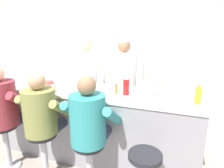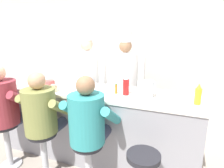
{
  "view_description": "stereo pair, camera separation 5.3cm",
  "coord_description": "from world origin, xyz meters",
  "px_view_note": "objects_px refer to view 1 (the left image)",
  "views": [
    {
      "loc": [
        1.04,
        -1.89,
        1.77
      ],
      "look_at": [
        0.25,
        0.33,
        1.14
      ],
      "focal_mm": 30.0,
      "sensor_mm": 36.0,
      "label": 1
    },
    {
      "loc": [
        1.09,
        -1.87,
        1.77
      ],
      "look_at": [
        0.25,
        0.33,
        1.14
      ],
      "focal_mm": 30.0,
      "sensor_mm": 36.0,
      "label": 2
    }
  ],
  "objects_px": {
    "water_pitcher_clear": "(148,89)",
    "coffee_mug_tan": "(54,89)",
    "cook_in_whites_near": "(86,76)",
    "mustard_bottle_yellow": "(198,94)",
    "diner_seated_teal": "(89,122)",
    "diner_seated_olive": "(42,115)",
    "cook_in_whites_far": "(124,79)",
    "cereal_bowl": "(48,83)",
    "diner_seated_maroon": "(3,106)",
    "hot_sauce_bottle_orange": "(116,89)",
    "breakfast_plate": "(94,93)",
    "ketchup_bottle_red": "(126,85)"
  },
  "relations": [
    {
      "from": "water_pitcher_clear",
      "to": "coffee_mug_tan",
      "type": "relative_size",
      "value": 1.65
    },
    {
      "from": "coffee_mug_tan",
      "to": "cook_in_whites_near",
      "type": "xyz_separation_m",
      "value": [
        -0.07,
        1.07,
        -0.06
      ]
    },
    {
      "from": "mustard_bottle_yellow",
      "to": "diner_seated_teal",
      "type": "xyz_separation_m",
      "value": [
        -1.08,
        -0.52,
        -0.27
      ]
    },
    {
      "from": "diner_seated_olive",
      "to": "cook_in_whites_far",
      "type": "xyz_separation_m",
      "value": [
        0.56,
        1.5,
        0.14
      ]
    },
    {
      "from": "diner_seated_olive",
      "to": "water_pitcher_clear",
      "type": "bearing_deg",
      "value": 26.94
    },
    {
      "from": "cereal_bowl",
      "to": "diner_seated_maroon",
      "type": "relative_size",
      "value": 0.12
    },
    {
      "from": "diner_seated_teal",
      "to": "cook_in_whites_far",
      "type": "bearing_deg",
      "value": 92.01
    },
    {
      "from": "cook_in_whites_near",
      "to": "cook_in_whites_far",
      "type": "xyz_separation_m",
      "value": [
        0.7,
        0.08,
        -0.01
      ]
    },
    {
      "from": "coffee_mug_tan",
      "to": "diner_seated_olive",
      "type": "distance_m",
      "value": 0.42
    },
    {
      "from": "hot_sauce_bottle_orange",
      "to": "diner_seated_teal",
      "type": "relative_size",
      "value": 0.09
    },
    {
      "from": "hot_sauce_bottle_orange",
      "to": "cook_in_whites_near",
      "type": "relative_size",
      "value": 0.07
    },
    {
      "from": "cook_in_whites_near",
      "to": "breakfast_plate",
      "type": "bearing_deg",
      "value": -57.77
    },
    {
      "from": "water_pitcher_clear",
      "to": "cook_in_whites_near",
      "type": "xyz_separation_m",
      "value": [
        -1.28,
        0.84,
        -0.12
      ]
    },
    {
      "from": "diner_seated_maroon",
      "to": "cook_in_whites_far",
      "type": "relative_size",
      "value": 0.78
    },
    {
      "from": "breakfast_plate",
      "to": "cook_in_whites_far",
      "type": "xyz_separation_m",
      "value": [
        0.09,
        1.05,
        -0.04
      ]
    },
    {
      "from": "hot_sauce_bottle_orange",
      "to": "breakfast_plate",
      "type": "distance_m",
      "value": 0.29
    },
    {
      "from": "water_pitcher_clear",
      "to": "diner_seated_teal",
      "type": "distance_m",
      "value": 0.82
    },
    {
      "from": "mustard_bottle_yellow",
      "to": "diner_seated_olive",
      "type": "xyz_separation_m",
      "value": [
        -1.69,
        -0.52,
        -0.28
      ]
    },
    {
      "from": "cereal_bowl",
      "to": "mustard_bottle_yellow",
      "type": "bearing_deg",
      "value": -3.63
    },
    {
      "from": "mustard_bottle_yellow",
      "to": "cook_in_whites_near",
      "type": "relative_size",
      "value": 0.13
    },
    {
      "from": "diner_seated_maroon",
      "to": "water_pitcher_clear",
      "type": "bearing_deg",
      "value": 18.17
    },
    {
      "from": "cereal_bowl",
      "to": "diner_seated_maroon",
      "type": "bearing_deg",
      "value": -107.65
    },
    {
      "from": "water_pitcher_clear",
      "to": "diner_seated_maroon",
      "type": "height_order",
      "value": "diner_seated_maroon"
    },
    {
      "from": "ketchup_bottle_red",
      "to": "breakfast_plate",
      "type": "distance_m",
      "value": 0.42
    },
    {
      "from": "cook_in_whites_near",
      "to": "diner_seated_olive",
      "type": "bearing_deg",
      "value": -84.27
    },
    {
      "from": "breakfast_plate",
      "to": "mustard_bottle_yellow",
      "type": "bearing_deg",
      "value": 3.74
    },
    {
      "from": "mustard_bottle_yellow",
      "to": "cook_in_whites_near",
      "type": "height_order",
      "value": "cook_in_whites_near"
    },
    {
      "from": "diner_seated_maroon",
      "to": "diner_seated_teal",
      "type": "bearing_deg",
      "value": -0.12
    },
    {
      "from": "water_pitcher_clear",
      "to": "cereal_bowl",
      "type": "height_order",
      "value": "water_pitcher_clear"
    },
    {
      "from": "diner_seated_teal",
      "to": "cook_in_whites_near",
      "type": "distance_m",
      "value": 1.61
    },
    {
      "from": "water_pitcher_clear",
      "to": "cook_in_whites_far",
      "type": "height_order",
      "value": "cook_in_whites_far"
    },
    {
      "from": "diner_seated_maroon",
      "to": "cook_in_whites_far",
      "type": "height_order",
      "value": "cook_in_whites_far"
    },
    {
      "from": "diner_seated_olive",
      "to": "cook_in_whites_near",
      "type": "distance_m",
      "value": 1.43
    },
    {
      "from": "ketchup_bottle_red",
      "to": "water_pitcher_clear",
      "type": "distance_m",
      "value": 0.28
    },
    {
      "from": "water_pitcher_clear",
      "to": "diner_seated_olive",
      "type": "relative_size",
      "value": 0.15
    },
    {
      "from": "coffee_mug_tan",
      "to": "diner_seated_maroon",
      "type": "distance_m",
      "value": 0.67
    },
    {
      "from": "diner_seated_olive",
      "to": "cereal_bowl",
      "type": "bearing_deg",
      "value": 121.74
    },
    {
      "from": "diner_seated_teal",
      "to": "diner_seated_olive",
      "type": "bearing_deg",
      "value": -179.97
    },
    {
      "from": "cook_in_whites_far",
      "to": "ketchup_bottle_red",
      "type": "bearing_deg",
      "value": -72.32
    },
    {
      "from": "water_pitcher_clear",
      "to": "coffee_mug_tan",
      "type": "bearing_deg",
      "value": -169.36
    },
    {
      "from": "diner_seated_teal",
      "to": "water_pitcher_clear",
      "type": "bearing_deg",
      "value": 47.86
    },
    {
      "from": "water_pitcher_clear",
      "to": "diner_seated_teal",
      "type": "xyz_separation_m",
      "value": [
        -0.52,
        -0.58,
        -0.27
      ]
    },
    {
      "from": "diner_seated_olive",
      "to": "diner_seated_teal",
      "type": "bearing_deg",
      "value": 0.03
    },
    {
      "from": "ketchup_bottle_red",
      "to": "breakfast_plate",
      "type": "bearing_deg",
      "value": -162.57
    },
    {
      "from": "cereal_bowl",
      "to": "diner_seated_olive",
      "type": "xyz_separation_m",
      "value": [
        0.41,
        -0.66,
        -0.2
      ]
    },
    {
      "from": "cereal_bowl",
      "to": "coffee_mug_tan",
      "type": "xyz_separation_m",
      "value": [
        0.34,
        -0.31,
        0.02
      ]
    },
    {
      "from": "diner_seated_maroon",
      "to": "ketchup_bottle_red",
      "type": "bearing_deg",
      "value": 20.9
    },
    {
      "from": "ketchup_bottle_red",
      "to": "mustard_bottle_yellow",
      "type": "height_order",
      "value": "ketchup_bottle_red"
    },
    {
      "from": "coffee_mug_tan",
      "to": "cook_in_whites_far",
      "type": "relative_size",
      "value": 0.07
    },
    {
      "from": "breakfast_plate",
      "to": "diner_seated_maroon",
      "type": "height_order",
      "value": "diner_seated_maroon"
    }
  ]
}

